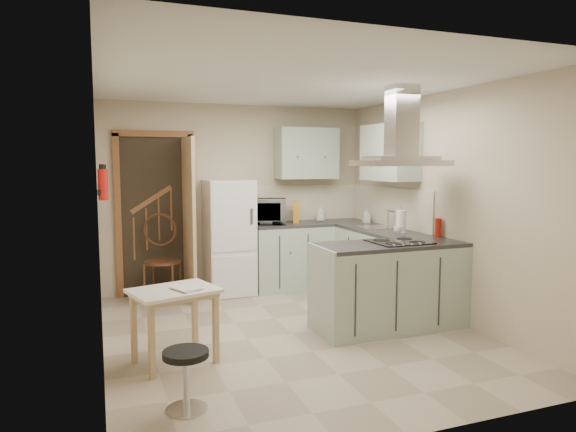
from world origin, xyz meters
name	(u,v)px	position (x,y,z in m)	size (l,w,h in m)	color
floor	(292,333)	(0.00, 0.00, 0.00)	(4.20, 4.20, 0.00)	tan
ceiling	(292,82)	(0.00, 0.00, 2.50)	(4.20, 4.20, 0.00)	silver
back_wall	(237,197)	(0.00, 2.10, 1.25)	(3.60, 3.60, 0.00)	#C0B195
left_wall	(98,218)	(-1.80, 0.00, 1.25)	(4.20, 4.20, 0.00)	#C0B195
right_wall	(443,206)	(1.80, 0.00, 1.25)	(4.20, 4.20, 0.00)	#C0B195
doorway	(156,215)	(-1.10, 2.07, 1.05)	(1.10, 0.12, 2.10)	brown
fridge	(229,237)	(-0.20, 1.80, 0.75)	(0.60, 0.60, 1.50)	white
counter_back	(290,255)	(0.66, 1.80, 0.45)	(1.08, 0.60, 0.90)	#9EB2A0
counter_right	(368,260)	(1.50, 1.12, 0.45)	(0.60, 1.95, 0.90)	#9EB2A0
splashback	(303,203)	(0.96, 2.09, 1.15)	(1.68, 0.02, 0.50)	beige
wall_cabinet_back	(306,153)	(0.95, 1.93, 1.85)	(0.85, 0.35, 0.70)	#9EB2A0
wall_cabinet_right	(390,152)	(1.62, 0.85, 1.85)	(0.35, 0.90, 0.70)	#9EB2A0
peninsula	(390,285)	(1.02, -0.18, 0.45)	(1.55, 0.65, 0.90)	#9EB2A0
hob	(399,242)	(1.12, -0.18, 0.91)	(0.58, 0.50, 0.01)	black
extractor_hood	(401,163)	(1.12, -0.18, 1.72)	(0.90, 0.55, 0.10)	silver
sink	(375,227)	(1.50, 0.95, 0.91)	(0.45, 0.40, 0.01)	silver
fire_extinguisher	(103,185)	(-1.74, 0.90, 1.50)	(0.10, 0.10, 0.32)	#B2140F
drop_leaf_table	(175,326)	(-1.22, -0.36, 0.33)	(0.70, 0.52, 0.65)	tan
bentwood_chair	(162,262)	(-1.07, 1.72, 0.49)	(0.44, 0.44, 0.99)	#4B2719
stool	(186,380)	(-1.27, -1.25, 0.22)	(0.32, 0.32, 0.43)	black
microwave	(263,211)	(0.29, 1.86, 1.07)	(0.61, 0.41, 0.34)	black
kettle	(321,215)	(1.13, 1.84, 1.00)	(0.13, 0.13, 0.19)	silver
cereal_box	(296,212)	(0.76, 1.84, 1.05)	(0.08, 0.20, 0.29)	orange
soap_bottle	(366,215)	(1.67, 1.49, 1.00)	(0.09, 0.09, 0.20)	#B0B1BC
paper_towel	(401,221)	(1.52, 0.40, 1.04)	(0.11, 0.11, 0.28)	white
cup	(399,230)	(1.49, 0.40, 0.94)	(0.11, 0.11, 0.09)	silver
red_bottle	(438,228)	(1.74, 0.00, 1.00)	(0.07, 0.07, 0.21)	#A71C0E
book	(177,285)	(-1.21, -0.45, 0.71)	(0.18, 0.25, 0.11)	brown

